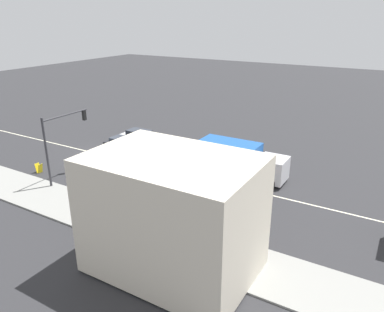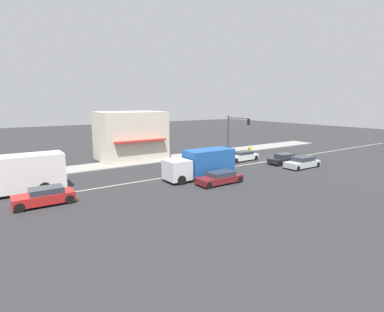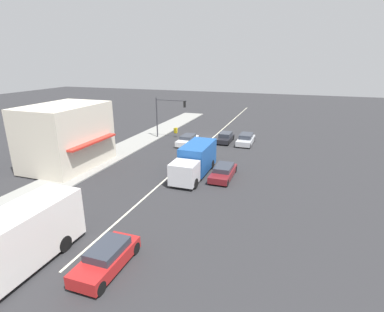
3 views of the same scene
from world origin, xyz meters
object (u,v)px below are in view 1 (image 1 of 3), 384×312
at_px(traffic_signal_main, 60,136).
at_px(sedan_silver, 141,137).
at_px(delivery_truck, 239,159).
at_px(pedestrian, 153,221).
at_px(warning_aframe_sign, 39,168).
at_px(sedan_maroon, 250,159).
at_px(sedan_dark, 123,144).
at_px(van_white, 116,163).

bearing_deg(traffic_signal_main, sedan_silver, -176.11).
height_order(traffic_signal_main, delivery_truck, traffic_signal_main).
relative_size(traffic_signal_main, sedan_silver, 1.23).
xyz_separation_m(pedestrian, warning_aframe_sign, (-2.91, -14.40, -0.54)).
height_order(sedan_maroon, sedan_dark, sedan_dark).
distance_m(traffic_signal_main, sedan_silver, 11.62).
bearing_deg(van_white, pedestrian, 53.17).
height_order(warning_aframe_sign, van_white, van_white).
distance_m(traffic_signal_main, sedan_dark, 8.98).
bearing_deg(sedan_silver, sedan_maroon, 90.00).
relative_size(traffic_signal_main, van_white, 1.26).
bearing_deg(warning_aframe_sign, sedan_dark, 163.52).
height_order(pedestrian, van_white, pedestrian).
bearing_deg(sedan_silver, delivery_truck, 77.54).
distance_m(sedan_maroon, sedan_silver, 12.58).
bearing_deg(sedan_silver, sedan_dark, -0.88).
bearing_deg(traffic_signal_main, delivery_truck, 124.94).
bearing_deg(traffic_signal_main, sedan_maroon, 133.26).
relative_size(pedestrian, sedan_maroon, 0.35).
xyz_separation_m(traffic_signal_main, sedan_dark, (-8.32, -0.80, -3.28)).
distance_m(van_white, sedan_dark, 5.26).
relative_size(traffic_signal_main, sedan_dark, 1.39).
height_order(warning_aframe_sign, sedan_silver, sedan_silver).
bearing_deg(pedestrian, sedan_maroon, 177.23).
bearing_deg(pedestrian, traffic_signal_main, -104.42).
distance_m(pedestrian, sedan_silver, 18.37).
height_order(pedestrian, warning_aframe_sign, pedestrian).
distance_m(warning_aframe_sign, delivery_truck, 17.31).
bearing_deg(sedan_maroon, delivery_truck, 1.92).
bearing_deg(sedan_maroon, warning_aframe_sign, -53.67).
bearing_deg(sedan_dark, sedan_silver, 179.12).
distance_m(delivery_truck, sedan_maroon, 2.94).
xyz_separation_m(van_white, sedan_dark, (-4.40, -2.88, 0.01)).
bearing_deg(sedan_dark, warning_aframe_sign, -16.48).
height_order(traffic_signal_main, sedan_maroon, traffic_signal_main).
xyz_separation_m(traffic_signal_main, delivery_truck, (-8.32, 11.91, -2.43)).
bearing_deg(delivery_truck, traffic_signal_main, -55.06).
bearing_deg(van_white, sedan_silver, -158.51).
distance_m(warning_aframe_sign, sedan_dark, 8.64).
bearing_deg(sedan_silver, traffic_signal_main, 3.89).
relative_size(pedestrian, warning_aframe_sign, 1.93).
relative_size(warning_aframe_sign, delivery_truck, 0.11).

